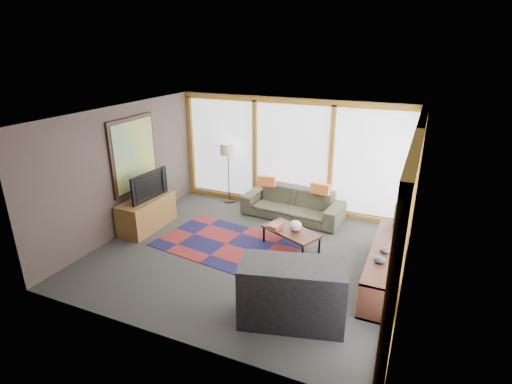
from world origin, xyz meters
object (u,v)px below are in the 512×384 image
at_px(bar_counter, 292,293).
at_px(sofa, 293,204).
at_px(television, 146,185).
at_px(floor_lamp, 229,173).
at_px(tv_console, 147,213).
at_px(coffee_table, 291,239).
at_px(bookshelf, 384,264).

bearing_deg(bar_counter, sofa, 93.74).
xyz_separation_m(sofa, television, (-2.64, -1.72, 0.64)).
height_order(floor_lamp, tv_console, floor_lamp).
xyz_separation_m(coffee_table, television, (-3.07, -0.35, 0.78)).
relative_size(sofa, television, 2.19).
distance_m(tv_console, bar_counter, 4.16).
distance_m(coffee_table, bookshelf, 1.83).
height_order(bookshelf, tv_console, tv_console).
distance_m(sofa, coffee_table, 1.44).
distance_m(bookshelf, bar_counter, 1.93).
relative_size(coffee_table, tv_console, 0.82).
height_order(sofa, bar_counter, bar_counter).
bearing_deg(bookshelf, floor_lamp, 152.02).
xyz_separation_m(bookshelf, bar_counter, (-1.05, -1.61, 0.16)).
bearing_deg(television, bookshelf, -86.93).
bearing_deg(sofa, bar_counter, -66.77).
xyz_separation_m(sofa, coffee_table, (0.43, -1.37, -0.14)).
height_order(sofa, tv_console, tv_console).
xyz_separation_m(sofa, bookshelf, (2.20, -1.82, -0.03)).
relative_size(floor_lamp, bar_counter, 1.02).
height_order(television, bar_counter, television).
distance_m(sofa, bookshelf, 2.85).
bearing_deg(bar_counter, tv_console, 141.48).
relative_size(sofa, tv_console, 1.67).
bearing_deg(coffee_table, floor_lamp, 143.03).
distance_m(sofa, bar_counter, 3.62).
bearing_deg(bookshelf, tv_console, 179.17).
distance_m(tv_console, television, 0.63).
distance_m(coffee_table, tv_console, 3.11).
bearing_deg(coffee_table, tv_console, -172.92).
height_order(floor_lamp, bar_counter, floor_lamp).
bearing_deg(bar_counter, coffee_table, 94.37).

